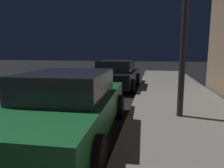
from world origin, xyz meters
TOP-DOWN VIEW (x-y plane):
  - car_green at (2.85, 3.11)m, footprint 2.28×4.56m
  - car_black at (2.85, 9.22)m, footprint 2.13×4.22m

SIDE VIEW (x-z plane):
  - car_green at x=2.85m, z-range -0.01..1.42m
  - car_black at x=2.85m, z-range 0.00..1.43m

